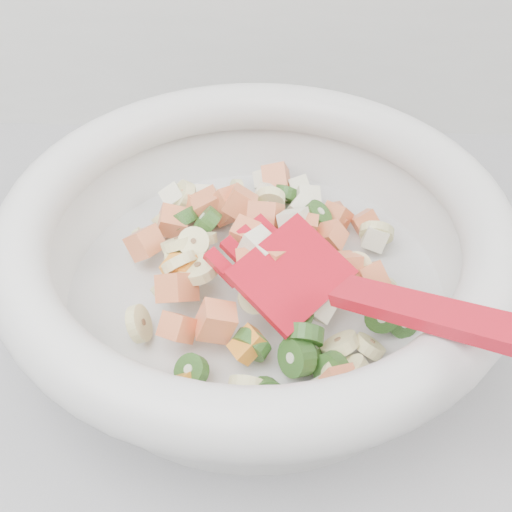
{
  "coord_description": "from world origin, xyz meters",
  "views": [
    {
      "loc": [
        -0.08,
        1.13,
        1.27
      ],
      "look_at": [
        -0.1,
        1.48,
        0.95
      ],
      "focal_mm": 45.0,
      "sensor_mm": 36.0,
      "label": 1
    }
  ],
  "objects": [
    {
      "name": "mixing_bowl",
      "position": [
        -0.1,
        1.48,
        0.96
      ],
      "size": [
        0.42,
        0.4,
        0.16
      ],
      "color": "silver",
      "rests_on": "counter"
    }
  ]
}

